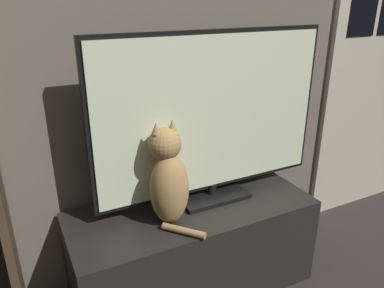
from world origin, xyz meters
The scene contains 5 objects.
wall_back centered at (0.00, 1.22, 1.30)m, with size 4.80×0.05×2.60m.
tv_stand centered at (0.00, 0.96, 0.22)m, with size 1.10×0.45×0.44m.
tv centered at (0.12, 1.01, 0.82)m, with size 1.09×0.19×0.76m.
cat centered at (-0.13, 0.91, 0.63)m, with size 0.18×0.29×0.44m.
door centered at (1.39, 1.18, 1.05)m, with size 0.84×0.04×2.05m.
Camera 1 is at (-0.65, -0.33, 1.32)m, focal length 35.00 mm.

